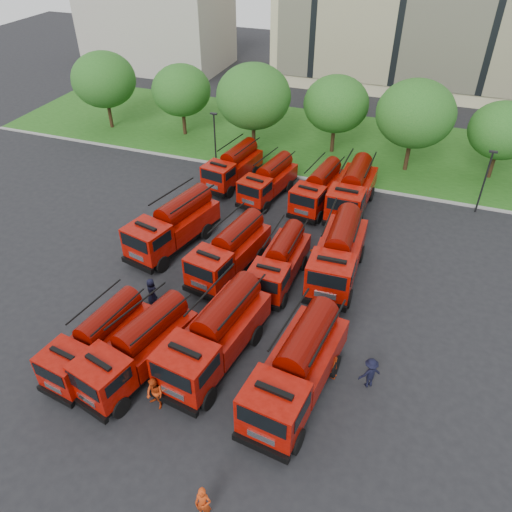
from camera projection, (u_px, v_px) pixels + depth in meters
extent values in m
plane|color=black|center=(256.00, 320.00, 29.21)|extent=(140.00, 140.00, 0.00)
cube|color=#1C4C14|center=(346.00, 145.00, 48.79)|extent=(70.00, 16.00, 0.12)
cube|color=gray|center=(327.00, 182.00, 42.67)|extent=(70.00, 0.30, 0.14)
cube|color=#AAA297|center=(158.00, 27.00, 67.61)|extent=(18.00, 12.00, 10.00)
cylinder|color=#382314|center=(110.00, 116.00, 51.57)|extent=(0.36, 0.36, 2.62)
ellipsoid|color=#164E17|center=(104.00, 80.00, 49.36)|extent=(6.30, 6.30, 5.36)
cylinder|color=#382314|center=(184.00, 124.00, 50.22)|extent=(0.36, 0.36, 2.38)
ellipsoid|color=#164E17|center=(181.00, 90.00, 48.21)|extent=(5.71, 5.71, 4.86)
cylinder|color=#382314|center=(254.00, 138.00, 46.78)|extent=(0.36, 0.36, 2.80)
ellipsoid|color=#164E17|center=(253.00, 96.00, 44.41)|extent=(6.72, 6.72, 5.71)
cylinder|color=#382314|center=(333.00, 140.00, 46.86)|extent=(0.36, 0.36, 2.45)
ellipsoid|color=#164E17|center=(336.00, 104.00, 44.79)|extent=(5.88, 5.88, 5.00)
cylinder|color=#382314|center=(407.00, 156.00, 43.73)|extent=(0.36, 0.36, 2.73)
ellipsoid|color=#164E17|center=(416.00, 114.00, 41.42)|extent=(6.55, 6.55, 5.57)
cylinder|color=#382314|center=(491.00, 166.00, 42.71)|extent=(0.36, 0.36, 2.27)
ellipsoid|color=#164E17|center=(503.00, 130.00, 40.79)|extent=(5.46, 5.46, 4.64)
cylinder|color=black|center=(215.00, 142.00, 43.42)|extent=(0.14, 0.14, 5.00)
cube|color=black|center=(214.00, 114.00, 41.90)|extent=(0.60, 0.25, 0.12)
cylinder|color=black|center=(484.00, 183.00, 37.41)|extent=(0.14, 0.14, 5.00)
cube|color=black|center=(493.00, 152.00, 35.89)|extent=(0.60, 0.25, 0.12)
cube|color=black|center=(102.00, 352.00, 26.43)|extent=(3.02, 6.61, 0.27)
cube|color=black|center=(56.00, 396.00, 24.18)|extent=(2.28, 0.56, 0.32)
cube|color=#950E06|center=(67.00, 367.00, 24.28)|extent=(2.50, 2.31, 1.77)
cube|color=black|center=(48.00, 376.00, 23.32)|extent=(1.90, 0.33, 0.77)
cube|color=#950E06|center=(112.00, 330.00, 26.71)|extent=(2.83, 4.47, 1.18)
cylinder|color=#550500|center=(109.00, 317.00, 26.13)|extent=(1.92, 3.98, 1.36)
cylinder|color=black|center=(54.00, 376.00, 25.22)|extent=(0.46, 1.04, 1.00)
cylinder|color=black|center=(85.00, 392.00, 24.42)|extent=(0.46, 1.04, 1.00)
cylinder|color=black|center=(108.00, 327.00, 28.04)|extent=(0.46, 1.04, 1.00)
cylinder|color=black|center=(137.00, 340.00, 27.24)|extent=(0.46, 1.04, 1.00)
cube|color=black|center=(141.00, 361.00, 25.84)|extent=(3.85, 7.22, 0.29)
cube|color=black|center=(89.00, 409.00, 23.55)|extent=(2.44, 0.83, 0.34)
cube|color=#950E06|center=(102.00, 377.00, 23.61)|extent=(2.86, 2.68, 1.92)
cube|color=black|center=(82.00, 387.00, 22.62)|extent=(2.01, 0.55, 0.84)
cube|color=#950E06|center=(153.00, 338.00, 26.10)|extent=(3.43, 4.97, 1.28)
cylinder|color=#550500|center=(151.00, 323.00, 25.47)|extent=(2.42, 4.36, 1.47)
cylinder|color=black|center=(88.00, 385.00, 24.71)|extent=(0.59, 1.13, 1.08)
cylinder|color=black|center=(120.00, 407.00, 23.70)|extent=(0.59, 1.13, 1.08)
cylinder|color=black|center=(149.00, 333.00, 27.59)|extent=(0.59, 1.13, 1.08)
cylinder|color=black|center=(180.00, 350.00, 26.58)|extent=(0.59, 1.13, 1.08)
cube|color=black|center=(217.00, 349.00, 26.43)|extent=(3.60, 7.88, 0.33)
cube|color=black|center=(174.00, 403.00, 23.75)|extent=(2.72, 0.67, 0.38)
cube|color=#950E06|center=(187.00, 367.00, 23.87)|extent=(2.98, 2.76, 2.11)
cube|color=black|center=(170.00, 378.00, 22.72)|extent=(2.26, 0.39, 0.92)
cube|color=#950E06|center=(228.00, 323.00, 26.75)|extent=(3.37, 5.33, 1.41)
cylinder|color=#550500|center=(227.00, 307.00, 26.07)|extent=(2.29, 4.75, 1.63)
cylinder|color=black|center=(166.00, 378.00, 24.99)|extent=(0.55, 1.24, 1.19)
cylinder|color=black|center=(208.00, 398.00, 24.03)|extent=(0.55, 1.24, 1.19)
cylinder|color=black|center=(217.00, 320.00, 28.35)|extent=(0.55, 1.24, 1.19)
cylinder|color=black|center=(255.00, 335.00, 27.39)|extent=(0.55, 1.24, 1.19)
cube|color=black|center=(296.00, 383.00, 24.61)|extent=(3.45, 7.95, 0.33)
cube|color=black|center=(261.00, 447.00, 21.85)|extent=(2.76, 0.61, 0.39)
cube|color=#950E06|center=(274.00, 407.00, 21.98)|extent=(2.97, 2.73, 2.15)
cube|color=black|center=(261.00, 422.00, 20.81)|extent=(2.30, 0.34, 0.94)
cube|color=#950E06|center=(306.00, 354.00, 24.95)|extent=(3.29, 5.35, 1.43)
cylinder|color=#550500|center=(308.00, 338.00, 24.26)|extent=(2.20, 4.79, 1.65)
cylinder|color=black|center=(246.00, 419.00, 23.09)|extent=(0.53, 1.25, 1.21)
cylinder|color=black|center=(297.00, 441.00, 22.17)|extent=(0.53, 1.25, 1.21)
cylinder|color=black|center=(289.00, 349.00, 26.56)|extent=(0.53, 1.25, 1.21)
cylinder|color=black|center=(334.00, 366.00, 25.64)|extent=(0.53, 1.25, 1.21)
cube|color=black|center=(175.00, 237.00, 34.88)|extent=(4.06, 7.73, 0.32)
cube|color=black|center=(137.00, 265.00, 32.41)|extent=(2.62, 0.87, 0.37)
cube|color=#950E06|center=(148.00, 240.00, 32.48)|extent=(3.05, 2.85, 2.05)
cube|color=black|center=(134.00, 243.00, 31.41)|extent=(2.16, 0.56, 0.89)
cube|color=#950E06|center=(185.00, 220.00, 35.16)|extent=(3.63, 5.31, 1.37)
cylinder|color=#550500|center=(183.00, 206.00, 34.49)|extent=(2.56, 4.67, 1.58)
cylinder|color=black|center=(135.00, 252.00, 33.64)|extent=(0.63, 1.21, 1.16)
cylinder|color=black|center=(162.00, 264.00, 32.58)|extent=(0.63, 1.21, 1.16)
cylinder|color=black|center=(180.00, 221.00, 36.75)|extent=(0.63, 1.21, 1.16)
cylinder|color=black|center=(206.00, 231.00, 35.68)|extent=(0.63, 1.21, 1.16)
cube|color=black|center=(230.00, 263.00, 32.60)|extent=(3.43, 7.11, 0.29)
cube|color=black|center=(200.00, 293.00, 30.23)|extent=(2.44, 0.68, 0.34)
cube|color=#950E06|center=(209.00, 269.00, 30.32)|extent=(2.73, 2.54, 1.90)
cube|color=black|center=(198.00, 273.00, 29.31)|extent=(2.02, 0.42, 0.83)
cube|color=#950E06|center=(239.00, 245.00, 32.88)|extent=(3.15, 4.84, 1.27)
cylinder|color=#550500|center=(238.00, 232.00, 32.26)|extent=(2.17, 4.29, 1.46)
cylinder|color=black|center=(194.00, 280.00, 31.35)|extent=(0.53, 1.12, 1.07)
cylinder|color=black|center=(223.00, 291.00, 30.45)|extent=(0.53, 1.12, 1.07)
cylinder|color=black|center=(230.00, 246.00, 34.32)|extent=(0.53, 1.12, 1.07)
cylinder|color=black|center=(259.00, 255.00, 33.42)|extent=(0.53, 1.12, 1.07)
cube|color=black|center=(280.00, 273.00, 31.84)|extent=(2.25, 6.35, 0.27)
cube|color=black|center=(262.00, 305.00, 29.48)|extent=(2.25, 0.29, 0.31)
cube|color=#950E06|center=(268.00, 280.00, 29.62)|extent=(2.26, 2.04, 1.75)
cube|color=black|center=(262.00, 285.00, 28.63)|extent=(1.89, 0.10, 0.76)
cube|color=#950E06|center=(285.00, 255.00, 32.14)|extent=(2.32, 4.20, 1.17)
cylinder|color=#550500|center=(286.00, 243.00, 31.57)|extent=(1.46, 3.81, 1.35)
cylinder|color=black|center=(251.00, 292.00, 30.45)|extent=(0.34, 1.00, 0.99)
cylinder|color=black|center=(283.00, 300.00, 29.84)|extent=(0.34, 1.00, 0.99)
cylinder|color=black|center=(273.00, 256.00, 33.40)|extent=(0.34, 1.00, 0.99)
cylinder|color=black|center=(303.00, 263.00, 32.79)|extent=(0.34, 1.00, 0.99)
cube|color=black|center=(337.00, 266.00, 32.22)|extent=(2.67, 7.59, 0.32)
cube|color=black|center=(324.00, 304.00, 29.34)|extent=(2.70, 0.34, 0.38)
cube|color=#950E06|center=(330.00, 275.00, 29.53)|extent=(2.70, 2.44, 2.10)
cube|color=black|center=(327.00, 281.00, 28.33)|extent=(2.26, 0.11, 0.91)
cube|color=#950E06|center=(341.00, 245.00, 32.61)|extent=(2.77, 5.02, 1.40)
cylinder|color=#550500|center=(343.00, 230.00, 31.92)|extent=(1.73, 4.56, 1.61)
cylinder|color=black|center=(308.00, 290.00, 30.47)|extent=(0.41, 1.19, 1.18)
cylinder|color=black|center=(348.00, 298.00, 29.84)|extent=(0.41, 1.19, 1.18)
cylinder|color=black|center=(324.00, 247.00, 34.07)|extent=(0.41, 1.19, 1.18)
cylinder|color=black|center=(360.00, 254.00, 33.44)|extent=(0.41, 1.19, 1.18)
cube|color=black|center=(233.00, 176.00, 42.44)|extent=(3.17, 6.71, 0.28)
cube|color=black|center=(212.00, 193.00, 40.19)|extent=(2.31, 0.61, 0.32)
cube|color=#950E06|center=(219.00, 175.00, 40.28)|extent=(2.56, 2.37, 1.80)
cube|color=black|center=(211.00, 176.00, 39.32)|extent=(1.91, 0.37, 0.78)
cube|color=#950E06|center=(239.00, 163.00, 42.71)|extent=(2.93, 4.55, 1.20)
cylinder|color=#550500|center=(239.00, 153.00, 42.13)|extent=(2.01, 4.04, 1.38)
cylinder|color=black|center=(207.00, 186.00, 41.25)|extent=(0.49, 1.05, 1.01)
cylinder|color=black|center=(229.00, 192.00, 40.41)|extent=(0.49, 1.05, 1.01)
cylinder|color=black|center=(233.00, 166.00, 44.08)|extent=(0.49, 1.05, 1.01)
cylinder|color=black|center=(254.00, 172.00, 43.24)|extent=(0.49, 1.05, 1.01)
cube|color=black|center=(268.00, 190.00, 40.47)|extent=(3.18, 6.53, 0.27)
cube|color=black|center=(248.00, 208.00, 38.31)|extent=(2.24, 0.63, 0.31)
cube|color=#950E06|center=(255.00, 190.00, 38.39)|extent=(2.52, 2.34, 1.74)
cube|color=black|center=(248.00, 191.00, 37.46)|extent=(1.85, 0.39, 0.76)
cube|color=#950E06|center=(274.00, 177.00, 40.73)|extent=(2.92, 4.45, 1.16)
cylinder|color=#550500|center=(275.00, 167.00, 40.16)|extent=(2.01, 3.94, 1.34)
cylinder|color=black|center=(242.00, 200.00, 39.34)|extent=(0.49, 1.02, 0.98)
cylinder|color=black|center=(265.00, 207.00, 38.50)|extent=(0.49, 1.02, 0.98)
cylinder|color=black|center=(267.00, 180.00, 42.06)|extent=(0.49, 1.02, 0.98)
cylinder|color=black|center=(289.00, 186.00, 41.22)|extent=(0.49, 1.02, 0.98)
cube|color=black|center=(318.00, 199.00, 39.35)|extent=(3.03, 6.70, 0.28)
cube|color=black|center=(301.00, 219.00, 37.06)|extent=(2.32, 0.56, 0.32)
cube|color=#950E06|center=(307.00, 200.00, 37.16)|extent=(2.53, 2.33, 1.80)
cube|color=black|center=(302.00, 201.00, 36.18)|extent=(1.93, 0.32, 0.78)
cube|color=#950E06|center=(323.00, 185.00, 39.63)|extent=(2.85, 4.53, 1.20)
cylinder|color=#550500|center=(324.00, 174.00, 39.04)|extent=(1.93, 4.04, 1.38)
cylinder|color=black|center=(293.00, 210.00, 38.11)|extent=(0.47, 1.05, 1.02)
cylinder|color=black|center=(318.00, 217.00, 37.31)|extent=(0.47, 1.05, 1.02)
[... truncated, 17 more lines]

